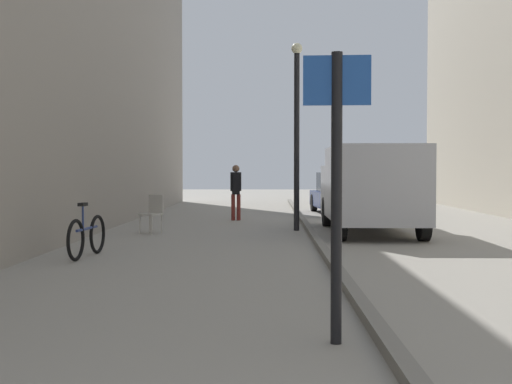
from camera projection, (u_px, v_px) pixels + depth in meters
name	position (u px, v px, depth m)	size (l,w,h in m)	color
ground_plane	(240.00, 250.00, 13.13)	(80.00, 80.00, 0.00)	gray
kerb_strip	(322.00, 248.00, 13.10)	(0.16, 40.00, 0.12)	slate
pedestrian_main_foreground	(236.00, 188.00, 20.87)	(0.33, 0.22, 1.70)	maroon
delivery_van	(370.00, 186.00, 16.76)	(2.05, 5.49, 2.10)	#B7B7BC
parked_car	(342.00, 193.00, 24.04)	(2.05, 4.30, 1.45)	navy
street_sign_post	(337.00, 171.00, 6.07)	(0.60, 0.10, 2.60)	black
lamp_post	(297.00, 124.00, 17.32)	(0.28, 0.28, 4.76)	black
bicycle_leaning	(87.00, 236.00, 12.11)	(0.24, 1.77, 0.98)	black
cafe_chair_near_window	(153.00, 211.00, 16.70)	(0.60, 0.60, 0.94)	#B7B2A8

